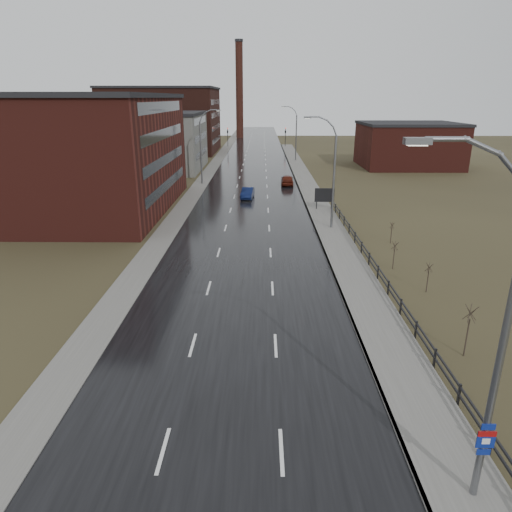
{
  "coord_description": "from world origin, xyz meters",
  "views": [
    {
      "loc": [
        1.49,
        -10.2,
        13.03
      ],
      "look_at": [
        1.13,
        18.6,
        3.0
      ],
      "focal_mm": 32.0,
      "sensor_mm": 36.0,
      "label": 1
    }
  ],
  "objects_px": {
    "streetlight_main": "(493,342)",
    "billboard": "(324,196)",
    "car_near": "(248,193)",
    "car_far": "(287,180)"
  },
  "relations": [
    {
      "from": "streetlight_main",
      "to": "car_near",
      "type": "distance_m",
      "value": 50.12
    },
    {
      "from": "streetlight_main",
      "to": "billboard",
      "type": "bearing_deg",
      "value": 89.15
    },
    {
      "from": "billboard",
      "to": "car_near",
      "type": "distance_m",
      "value": 11.7
    },
    {
      "from": "streetlight_main",
      "to": "car_near",
      "type": "xyz_separation_m",
      "value": [
        -8.9,
        49.04,
        -5.34
      ]
    },
    {
      "from": "car_near",
      "to": "car_far",
      "type": "distance_m",
      "value": 11.62
    },
    {
      "from": "streetlight_main",
      "to": "car_near",
      "type": "height_order",
      "value": "streetlight_main"
    },
    {
      "from": "billboard",
      "to": "car_far",
      "type": "xyz_separation_m",
      "value": [
        -3.6,
        16.7,
        -1.0
      ]
    },
    {
      "from": "billboard",
      "to": "streetlight_main",
      "type": "bearing_deg",
      "value": -90.85
    },
    {
      "from": "billboard",
      "to": "car_near",
      "type": "xyz_separation_m",
      "value": [
        -9.52,
        6.7,
        -1.09
      ]
    },
    {
      "from": "car_near",
      "to": "car_far",
      "type": "xyz_separation_m",
      "value": [
        5.92,
        10.0,
        0.09
      ]
    }
  ]
}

